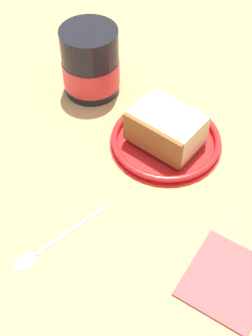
{
  "coord_description": "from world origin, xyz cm",
  "views": [
    {
      "loc": [
        -24.69,
        35.24,
        48.27
      ],
      "look_at": [
        -2.75,
        4.67,
        3.0
      ],
      "focal_mm": 48.51,
      "sensor_mm": 36.0,
      "label": 1
    }
  ],
  "objects_px": {
    "teaspoon": "(43,248)",
    "folded_napkin": "(228,280)",
    "small_plate": "(166,140)",
    "tea_mug": "(91,63)",
    "cake_slice": "(166,129)"
  },
  "relations": [
    {
      "from": "teaspoon",
      "to": "folded_napkin",
      "type": "distance_m",
      "value": 0.22
    },
    {
      "from": "teaspoon",
      "to": "small_plate",
      "type": "bearing_deg",
      "value": -96.37
    },
    {
      "from": "small_plate",
      "to": "tea_mug",
      "type": "relative_size",
      "value": 1.38
    },
    {
      "from": "small_plate",
      "to": "cake_slice",
      "type": "distance_m",
      "value": 0.03
    },
    {
      "from": "small_plate",
      "to": "folded_napkin",
      "type": "xyz_separation_m",
      "value": [
        -0.17,
        0.14,
        -0.0
      ]
    },
    {
      "from": "folded_napkin",
      "to": "tea_mug",
      "type": "bearing_deg",
      "value": -27.58
    },
    {
      "from": "small_plate",
      "to": "teaspoon",
      "type": "xyz_separation_m",
      "value": [
        0.03,
        0.23,
        -0.0
      ]
    },
    {
      "from": "tea_mug",
      "to": "teaspoon",
      "type": "relative_size",
      "value": 0.85
    },
    {
      "from": "cake_slice",
      "to": "teaspoon",
      "type": "relative_size",
      "value": 0.72
    },
    {
      "from": "tea_mug",
      "to": "teaspoon",
      "type": "xyz_separation_m",
      "value": [
        -0.14,
        0.27,
        -0.05
      ]
    },
    {
      "from": "folded_napkin",
      "to": "teaspoon",
      "type": "bearing_deg",
      "value": 25.15
    },
    {
      "from": "cake_slice",
      "to": "folded_napkin",
      "type": "xyz_separation_m",
      "value": [
        -0.17,
        0.14,
        -0.03
      ]
    },
    {
      "from": "tea_mug",
      "to": "folded_napkin",
      "type": "distance_m",
      "value": 0.38
    },
    {
      "from": "cake_slice",
      "to": "tea_mug",
      "type": "relative_size",
      "value": 0.85
    },
    {
      "from": "small_plate",
      "to": "tea_mug",
      "type": "xyz_separation_m",
      "value": [
        0.16,
        -0.04,
        0.04
      ]
    }
  ]
}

